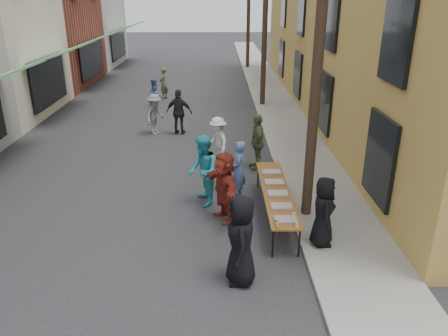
{
  "coord_description": "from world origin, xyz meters",
  "views": [
    {
      "loc": [
        2.01,
        -7.12,
        5.46
      ],
      "look_at": [
        2.16,
        3.18,
        1.3
      ],
      "focal_mm": 35.0,
      "sensor_mm": 36.0,
      "label": 1
    }
  ],
  "objects_px": {
    "catering_tray_sausage": "(286,220)",
    "server": "(323,212)",
    "guest_front_a": "(241,240)",
    "utility_pole_mid": "(265,14)",
    "utility_pole_far": "(249,6)",
    "guest_front_c": "(203,171)",
    "serving_table": "(276,192)",
    "utility_pole_near": "(320,38)"
  },
  "relations": [
    {
      "from": "utility_pole_far",
      "to": "serving_table",
      "type": "bearing_deg",
      "value": -91.93
    },
    {
      "from": "guest_front_a",
      "to": "server",
      "type": "bearing_deg",
      "value": 121.55
    },
    {
      "from": "catering_tray_sausage",
      "to": "guest_front_c",
      "type": "xyz_separation_m",
      "value": [
        -1.89,
        2.44,
        0.19
      ]
    },
    {
      "from": "utility_pole_far",
      "to": "guest_front_c",
      "type": "relative_size",
      "value": 4.59
    },
    {
      "from": "guest_front_a",
      "to": "catering_tray_sausage",
      "type": "bearing_deg",
      "value": 134.57
    },
    {
      "from": "utility_pole_near",
      "to": "utility_pole_mid",
      "type": "xyz_separation_m",
      "value": [
        0.0,
        12.0,
        0.0
      ]
    },
    {
      "from": "utility_pole_near",
      "to": "guest_front_c",
      "type": "bearing_deg",
      "value": 163.94
    },
    {
      "from": "utility_pole_mid",
      "to": "guest_front_a",
      "type": "distance_m",
      "value": 15.27
    },
    {
      "from": "utility_pole_mid",
      "to": "utility_pole_far",
      "type": "height_order",
      "value": "same"
    },
    {
      "from": "catering_tray_sausage",
      "to": "guest_front_a",
      "type": "height_order",
      "value": "guest_front_a"
    },
    {
      "from": "utility_pole_far",
      "to": "guest_front_a",
      "type": "distance_m",
      "value": 27.03
    },
    {
      "from": "catering_tray_sausage",
      "to": "guest_front_c",
      "type": "distance_m",
      "value": 3.09
    },
    {
      "from": "serving_table",
      "to": "catering_tray_sausage",
      "type": "bearing_deg",
      "value": -90.0
    },
    {
      "from": "utility_pole_mid",
      "to": "catering_tray_sausage",
      "type": "bearing_deg",
      "value": -93.39
    },
    {
      "from": "utility_pole_mid",
      "to": "utility_pole_near",
      "type": "bearing_deg",
      "value": -90.0
    },
    {
      "from": "utility_pole_mid",
      "to": "guest_front_c",
      "type": "bearing_deg",
      "value": -103.53
    },
    {
      "from": "serving_table",
      "to": "guest_front_a",
      "type": "xyz_separation_m",
      "value": [
        -1.04,
        -2.73,
        0.23
      ]
    },
    {
      "from": "serving_table",
      "to": "catering_tray_sausage",
      "type": "height_order",
      "value": "catering_tray_sausage"
    },
    {
      "from": "serving_table",
      "to": "guest_front_c",
      "type": "relative_size",
      "value": 2.04
    },
    {
      "from": "guest_front_a",
      "to": "guest_front_c",
      "type": "bearing_deg",
      "value": -167.78
    },
    {
      "from": "guest_front_a",
      "to": "serving_table",
      "type": "bearing_deg",
      "value": 157.72
    },
    {
      "from": "utility_pole_mid",
      "to": "catering_tray_sausage",
      "type": "relative_size",
      "value": 18.0
    },
    {
      "from": "utility_pole_near",
      "to": "guest_front_a",
      "type": "height_order",
      "value": "utility_pole_near"
    },
    {
      "from": "guest_front_c",
      "to": "server",
      "type": "relative_size",
      "value": 1.2
    },
    {
      "from": "utility_pole_mid",
      "to": "server",
      "type": "xyz_separation_m",
      "value": [
        0.05,
        -13.5,
        -3.58
      ]
    },
    {
      "from": "serving_table",
      "to": "guest_front_a",
      "type": "distance_m",
      "value": 2.93
    },
    {
      "from": "utility_pole_near",
      "to": "serving_table",
      "type": "xyz_separation_m",
      "value": [
        -0.81,
        -0.01,
        -3.79
      ]
    },
    {
      "from": "utility_pole_near",
      "to": "utility_pole_mid",
      "type": "relative_size",
      "value": 1.0
    },
    {
      "from": "guest_front_a",
      "to": "server",
      "type": "distance_m",
      "value": 2.26
    },
    {
      "from": "utility_pole_far",
      "to": "guest_front_c",
      "type": "distance_m",
      "value": 23.64
    },
    {
      "from": "catering_tray_sausage",
      "to": "server",
      "type": "distance_m",
      "value": 0.88
    },
    {
      "from": "serving_table",
      "to": "server",
      "type": "bearing_deg",
      "value": -60.07
    },
    {
      "from": "serving_table",
      "to": "catering_tray_sausage",
      "type": "distance_m",
      "value": 1.65
    },
    {
      "from": "utility_pole_far",
      "to": "server",
      "type": "distance_m",
      "value": 25.75
    },
    {
      "from": "utility_pole_mid",
      "to": "server",
      "type": "height_order",
      "value": "utility_pole_mid"
    },
    {
      "from": "utility_pole_near",
      "to": "guest_front_a",
      "type": "distance_m",
      "value": 4.85
    },
    {
      "from": "utility_pole_far",
      "to": "server",
      "type": "relative_size",
      "value": 5.5
    },
    {
      "from": "utility_pole_mid",
      "to": "server",
      "type": "distance_m",
      "value": 13.97
    },
    {
      "from": "utility_pole_near",
      "to": "utility_pole_far",
      "type": "bearing_deg",
      "value": 90.0
    },
    {
      "from": "serving_table",
      "to": "utility_pole_near",
      "type": "bearing_deg",
      "value": 0.63
    },
    {
      "from": "utility_pole_near",
      "to": "guest_front_a",
      "type": "xyz_separation_m",
      "value": [
        -1.85,
        -2.73,
        -3.55
      ]
    },
    {
      "from": "utility_pole_mid",
      "to": "catering_tray_sausage",
      "type": "xyz_separation_m",
      "value": [
        -0.81,
        -13.66,
        -3.71
      ]
    }
  ]
}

